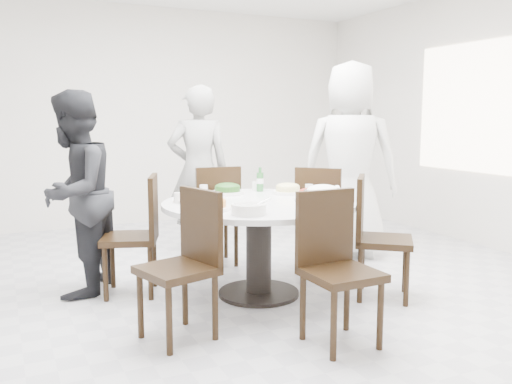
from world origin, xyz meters
name	(u,v)px	position (x,y,z in m)	size (l,w,h in m)	color
floor	(234,285)	(0.00, 0.00, 0.00)	(6.00, 6.00, 0.01)	silver
wall_back	(142,116)	(0.00, 3.00, 1.40)	(6.00, 0.01, 2.80)	silver
wall_right	(498,117)	(3.00, 0.00, 1.40)	(0.01, 6.00, 2.80)	silver
window	(497,107)	(2.98, 0.00, 1.50)	(0.04, 2.20, 1.40)	white
dining_table	(259,249)	(0.08, -0.31, 0.38)	(1.50, 1.50, 0.75)	silver
chair_ne	(322,217)	(0.98, 0.18, 0.47)	(0.42, 0.42, 0.95)	black
chair_n	(214,215)	(0.09, 0.70, 0.47)	(0.42, 0.42, 0.95)	black
chair_nw	(130,235)	(-0.83, 0.16, 0.47)	(0.42, 0.42, 0.95)	black
chair_sw	(177,267)	(-0.76, -0.86, 0.47)	(0.42, 0.42, 0.95)	black
chair_s	(342,270)	(0.13, -1.38, 0.47)	(0.42, 0.42, 0.95)	black
chair_se	(384,238)	(0.93, -0.78, 0.47)	(0.42, 0.42, 0.95)	black
diner_right	(350,160)	(1.43, 0.40, 0.97)	(0.95, 0.62, 1.94)	silver
diner_middle	(199,170)	(0.11, 1.16, 0.86)	(0.63, 0.41, 1.71)	black
diner_left	(75,194)	(-1.21, 0.34, 0.81)	(0.78, 0.61, 1.61)	black
dish_greens	(228,190)	(0.02, 0.17, 0.79)	(0.28, 0.28, 0.07)	white
dish_pale	(288,190)	(0.49, -0.04, 0.79)	(0.26, 0.26, 0.07)	white
dish_orange	(196,199)	(-0.38, -0.18, 0.79)	(0.27, 0.27, 0.07)	white
dish_redbrown	(313,196)	(0.49, -0.44, 0.79)	(0.31, 0.31, 0.08)	white
dish_tofu	(211,205)	(-0.39, -0.50, 0.79)	(0.29, 0.29, 0.07)	white
rice_bowl	(323,199)	(0.41, -0.72, 0.81)	(0.28, 0.28, 0.12)	silver
soup_bowl	(249,209)	(-0.22, -0.77, 0.79)	(0.24, 0.24, 0.07)	white
beverage_bottle	(260,179)	(0.34, 0.21, 0.86)	(0.06, 0.06, 0.21)	#296830
tea_cups	(231,187)	(0.10, 0.28, 0.79)	(0.07, 0.07, 0.08)	white
chopsticks	(225,190)	(0.08, 0.37, 0.76)	(0.24, 0.04, 0.01)	tan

